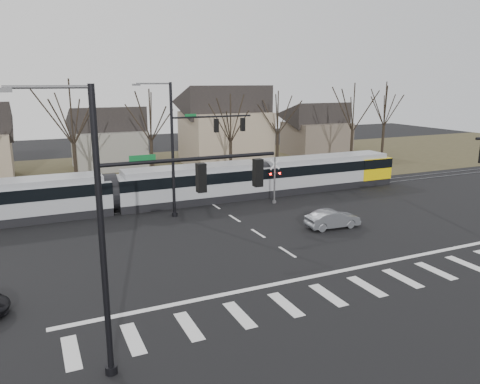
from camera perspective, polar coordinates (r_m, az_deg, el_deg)
name	(u,v)px	position (r m, az deg, el deg)	size (l,w,h in m)	color
ground	(305,263)	(27.62, 7.91, -8.60)	(140.00, 140.00, 0.00)	black
grass_verge	(159,170)	(56.22, -9.84, 2.65)	(140.00, 28.00, 0.01)	#38331E
crosswalk	(348,291)	(24.63, 13.00, -11.62)	(27.00, 2.60, 0.01)	silver
stop_line	(323,275)	(26.24, 10.04, -9.88)	(28.00, 0.35, 0.01)	silver
lane_dashes	(207,201)	(41.30, -4.06, -1.06)	(0.18, 30.00, 0.01)	silver
rail_pair	(208,201)	(41.11, -3.96, -1.09)	(90.00, 1.52, 0.06)	#59595E
tram	(191,183)	(40.44, -5.99, 1.10)	(41.86, 3.11, 3.17)	gray
sedan	(333,219)	(34.17, 11.22, -3.24)	(4.04, 1.61, 1.31)	#54575C
signal_pole_near_left	(148,216)	(16.53, -11.16, -2.95)	(9.28, 0.44, 10.20)	black
signal_pole_far	(192,142)	(36.19, -5.82, 6.04)	(9.28, 0.44, 10.20)	black
rail_crossing_signal	(275,182)	(40.07, 4.24, 1.25)	(1.08, 0.36, 4.00)	#59595B
tree_row	(190,132)	(50.38, -6.07, 7.29)	(59.20, 7.20, 10.00)	black
house_b	(108,135)	(58.52, -15.79, 6.69)	(8.64, 7.56, 7.65)	slate
house_c	(225,122)	(59.35, -1.80, 8.49)	(10.80, 8.64, 10.10)	gray
house_d	(316,126)	(68.36, 9.31, 7.91)	(8.64, 7.56, 7.65)	brown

